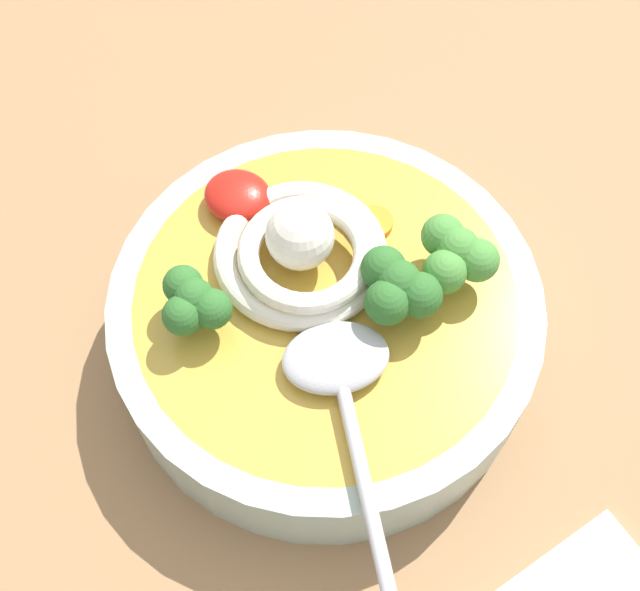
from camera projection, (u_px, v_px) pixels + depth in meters
table_slab at (351, 315)px, 56.75cm from camera, size 91.99×91.99×3.88cm
soup_bowl at (320, 319)px, 50.96cm from camera, size 25.70×25.70×5.90cm
noodle_pile at (302, 250)px, 48.38cm from camera, size 11.41×11.19×4.59cm
soup_spoon at (341, 380)px, 44.91cm from camera, size 13.86×15.20×1.60cm
chili_sauce_dollop at (238, 196)px, 50.88cm from camera, size 4.26×3.84×1.92cm
broccoli_floret_center at (397, 288)px, 45.83cm from camera, size 5.10×4.38×4.03cm
broccoli_floret_front at (456, 253)px, 47.04cm from camera, size 4.94×4.25×3.91cm
broccoli_floret_beside_noodles at (193, 302)px, 45.71cm from camera, size 4.49×3.86×3.55cm
carrot_slice_extra_a at (276, 222)px, 50.82cm from camera, size 2.21×2.21×0.42cm
carrot_slice_beside_chili at (378, 225)px, 50.64cm from camera, size 2.33×2.33×0.55cm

